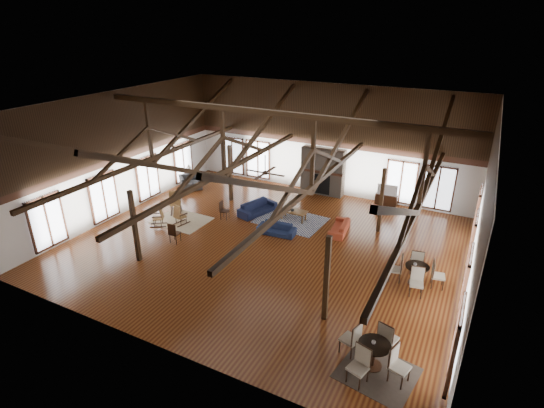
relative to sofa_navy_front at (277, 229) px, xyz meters
The scene contains 31 objects.
floor 1.12m from the sofa_navy_front, 87.08° to the right, with size 16.00×16.00×0.00m, color brown.
ceiling 5.85m from the sofa_navy_front, 87.08° to the right, with size 16.00×14.00×0.02m, color black.
wall_back 6.51m from the sofa_navy_front, 89.46° to the left, with size 16.00×0.02×6.00m, color silver.
wall_front 8.55m from the sofa_navy_front, 89.61° to the right, with size 16.00×0.02×6.00m, color silver.
wall_left 8.48m from the sofa_navy_front, behind, with size 0.02×14.00×6.00m, color silver.
wall_right 8.58m from the sofa_navy_front, ahead, with size 0.02×14.00×6.00m, color silver.
roof_truss 3.93m from the sofa_navy_front, 87.08° to the right, with size 15.60×14.07×3.14m.
post_grid 1.68m from the sofa_navy_front, 87.08° to the right, with size 8.16×7.16×3.05m.
fireplace 5.67m from the sofa_navy_front, 89.43° to the left, with size 2.50×0.69×2.60m.
ceiling_fan 4.10m from the sofa_navy_front, 75.14° to the right, with size 1.60×1.60×0.75m.
sofa_navy_front is the anchor object (origin of this frame).
sofa_navy_left 2.43m from the sofa_navy_front, 139.85° to the left, with size 0.81×2.07×0.60m, color #131935.
sofa_orange 2.89m from the sofa_navy_front, 30.70° to the left, with size 0.69×1.76×0.51m, color #99351D.
coffee_table 1.72m from the sofa_navy_front, 87.24° to the left, with size 1.30×0.69×0.49m.
vase 1.66m from the sofa_navy_front, 88.65° to the left, with size 0.19×0.19×0.19m, color #B2B2B2.
armchair 7.49m from the sofa_navy_front, 157.94° to the left, with size 1.19×1.04×0.77m, color #313133.
side_table_lamp 8.31m from the sofa_navy_front, 155.20° to the left, with size 0.47×0.47×1.19m.
rocking_chair_a 5.57m from the sofa_navy_front, behind, with size 0.95×1.06×1.22m.
rocking_chair_b 4.72m from the sofa_navy_front, 164.92° to the right, with size 0.57×0.84×0.99m.
rocking_chair_c 5.58m from the sofa_navy_front, 161.92° to the right, with size 0.86×0.75×0.98m.
side_chair_a 3.09m from the sofa_navy_front, behind, with size 0.44×0.44×0.92m.
side_chair_b 4.57m from the sofa_navy_front, 142.07° to the right, with size 0.43×0.43×0.96m.
cafe_table_near 8.46m from the sofa_navy_front, 44.71° to the right, with size 2.15×2.15×1.10m.
cafe_table_far 6.45m from the sofa_navy_front, 10.50° to the right, with size 2.05×2.05×1.05m.
cup_near 8.44m from the sofa_navy_front, 44.88° to the right, with size 0.11×0.11×0.09m, color #B2B2B2.
cup_far 6.39m from the sofa_navy_front, 10.74° to the right, with size 0.12×0.12×0.09m, color #B2B2B2.
tv_console 6.73m from the sofa_navy_front, 57.21° to the left, with size 1.12×0.42×0.56m, color black.
television 6.76m from the sofa_navy_front, 57.10° to the left, with size 1.02×0.13×0.59m, color #B2B2B2.
rug_tan 4.82m from the sofa_navy_front, 169.73° to the right, with size 2.54×1.99×0.01m, color #CAAE8C.
rug_navy 1.60m from the sofa_navy_front, 90.45° to the left, with size 3.17×2.37×0.01m, color #182143.
rug_dark 8.73m from the sofa_navy_front, 44.66° to the right, with size 2.00×1.82×0.01m, color black.
Camera 1 is at (7.60, -14.28, 9.03)m, focal length 28.00 mm.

